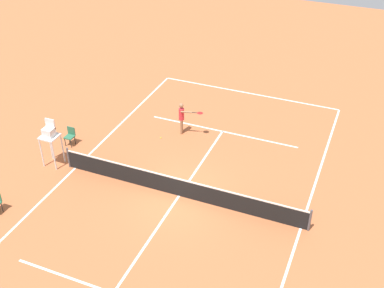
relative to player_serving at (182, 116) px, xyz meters
The scene contains 7 objects.
ground_plane 5.30m from the player_serving, 111.60° to the left, with size 60.00×60.00×0.00m, color #B76038.
court_lines 5.30m from the player_serving, 111.60° to the left, with size 10.95×21.13×0.01m.
tennis_net 5.22m from the player_serving, 111.60° to the left, with size 11.55×0.10×1.07m.
player_serving is the anchor object (origin of this frame).
tennis_ball 1.61m from the player_serving, 47.01° to the left, with size 0.07×0.07×0.07m, color #CCE033.
umpire_chair 6.76m from the player_serving, 46.67° to the left, with size 0.80×0.80×2.41m.
courtside_chair_mid 5.81m from the player_serving, 33.00° to the left, with size 0.44×0.46×0.95m.
Camera 1 is at (-6.90, 15.23, 13.91)m, focal length 45.70 mm.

